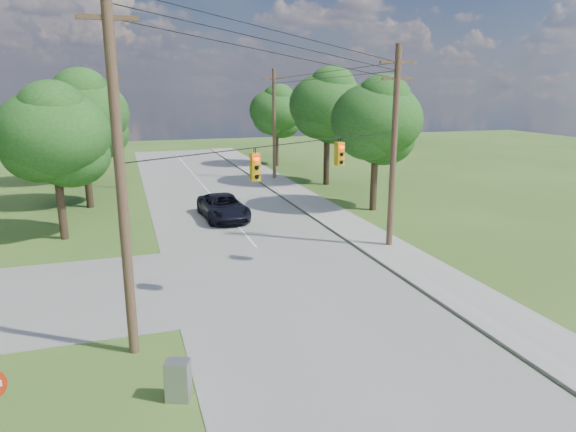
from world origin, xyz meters
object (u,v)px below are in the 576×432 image
object	(u,v)px
pole_ne	(394,146)
pole_north_w	(114,127)
pole_sw	(119,163)
pole_north_e	(274,124)
control_cabinet	(178,380)
car_main_north	(223,207)

from	to	relation	value
pole_ne	pole_north_w	distance (m)	26.03
pole_sw	pole_north_e	distance (m)	32.55
control_cabinet	pole_north_w	bearing A→B (deg)	113.29
car_main_north	pole_ne	bearing A→B (deg)	-52.35
pole_ne	pole_sw	bearing A→B (deg)	-150.62
pole_sw	pole_ne	bearing A→B (deg)	29.38
pole_north_w	control_cabinet	xyz separation A→B (m)	(1.50, -32.74, -4.54)
pole_ne	car_main_north	distance (m)	12.32
pole_north_e	pole_north_w	xyz separation A→B (m)	(-13.90, 0.00, 0.00)
pole_sw	car_main_north	distance (m)	18.21
pole_ne	pole_north_w	size ratio (longest dim) A/B	1.05
pole_ne	car_main_north	world-z (taller)	pole_ne
pole_ne	control_cabinet	xyz separation A→B (m)	(-12.40, -10.74, -4.88)
pole_ne	pole_north_w	bearing A→B (deg)	122.29
pole_sw	pole_north_w	distance (m)	29.62
pole_sw	control_cabinet	bearing A→B (deg)	-70.70
pole_ne	pole_north_e	size ratio (longest dim) A/B	1.05
pole_sw	control_cabinet	size ratio (longest dim) A/B	10.21
car_main_north	pole_north_e	bearing A→B (deg)	58.16
pole_north_e	control_cabinet	size ratio (longest dim) A/B	8.51
pole_sw	car_main_north	bearing A→B (deg)	69.45
pole_ne	pole_north_e	world-z (taller)	pole_ne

